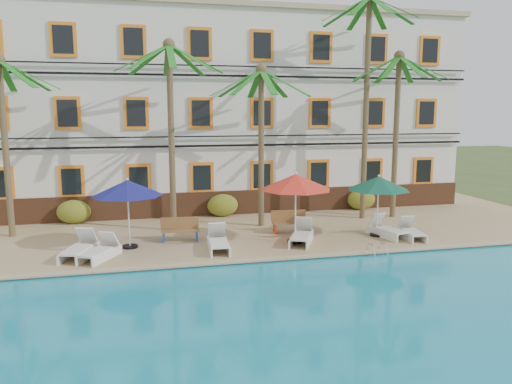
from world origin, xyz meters
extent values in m
plane|color=#384C23|center=(0.00, 0.00, 0.00)|extent=(100.00, 100.00, 0.00)
cube|color=tan|center=(0.00, 5.00, 0.12)|extent=(30.00, 12.00, 0.25)
cube|color=teal|center=(0.00, -7.00, 0.10)|extent=(26.00, 12.00, 0.20)
cube|color=tan|center=(0.00, -0.90, 0.28)|extent=(30.00, 0.35, 0.06)
cube|color=silver|center=(0.00, 10.00, 5.25)|extent=(25.00, 6.00, 10.00)
cube|color=brown|center=(0.00, 6.94, 0.85)|extent=(25.00, 0.12, 1.20)
cube|color=tan|center=(0.00, 10.00, 10.35)|extent=(25.40, 6.40, 0.25)
cube|color=orange|center=(-10.50, 6.95, 2.15)|extent=(1.15, 0.10, 1.50)
cube|color=black|center=(-10.50, 6.90, 2.15)|extent=(0.85, 0.04, 1.20)
cube|color=orange|center=(-7.50, 6.95, 2.15)|extent=(1.15, 0.10, 1.50)
cube|color=black|center=(-7.50, 6.90, 2.15)|extent=(0.85, 0.04, 1.20)
cube|color=orange|center=(-4.50, 6.95, 2.15)|extent=(1.15, 0.10, 1.50)
cube|color=black|center=(-4.50, 6.90, 2.15)|extent=(0.85, 0.04, 1.20)
cube|color=orange|center=(-1.50, 6.95, 2.15)|extent=(1.15, 0.10, 1.50)
cube|color=black|center=(-1.50, 6.90, 2.15)|extent=(0.85, 0.04, 1.20)
cube|color=orange|center=(1.50, 6.95, 2.15)|extent=(1.15, 0.10, 1.50)
cube|color=black|center=(1.50, 6.90, 2.15)|extent=(0.85, 0.04, 1.20)
cube|color=orange|center=(4.50, 6.95, 2.15)|extent=(1.15, 0.10, 1.50)
cube|color=black|center=(4.50, 6.90, 2.15)|extent=(0.85, 0.04, 1.20)
cube|color=orange|center=(7.50, 6.95, 2.15)|extent=(1.15, 0.10, 1.50)
cube|color=black|center=(7.50, 6.90, 2.15)|extent=(0.85, 0.04, 1.20)
cube|color=orange|center=(10.50, 6.95, 2.15)|extent=(1.15, 0.10, 1.50)
cube|color=black|center=(10.50, 6.90, 2.15)|extent=(0.85, 0.04, 1.20)
cube|color=orange|center=(-7.50, 6.95, 5.25)|extent=(1.15, 0.10, 1.50)
cube|color=black|center=(-7.50, 6.90, 5.25)|extent=(0.85, 0.04, 1.20)
cube|color=orange|center=(-4.50, 6.95, 5.25)|extent=(1.15, 0.10, 1.50)
cube|color=black|center=(-4.50, 6.90, 5.25)|extent=(0.85, 0.04, 1.20)
cube|color=orange|center=(-1.50, 6.95, 5.25)|extent=(1.15, 0.10, 1.50)
cube|color=black|center=(-1.50, 6.90, 5.25)|extent=(0.85, 0.04, 1.20)
cube|color=orange|center=(1.50, 6.95, 5.25)|extent=(1.15, 0.10, 1.50)
cube|color=black|center=(1.50, 6.90, 5.25)|extent=(0.85, 0.04, 1.20)
cube|color=orange|center=(4.50, 6.95, 5.25)|extent=(1.15, 0.10, 1.50)
cube|color=black|center=(4.50, 6.90, 5.25)|extent=(0.85, 0.04, 1.20)
cube|color=orange|center=(7.50, 6.95, 5.25)|extent=(1.15, 0.10, 1.50)
cube|color=black|center=(7.50, 6.90, 5.25)|extent=(0.85, 0.04, 1.20)
cube|color=orange|center=(10.50, 6.95, 5.25)|extent=(1.15, 0.10, 1.50)
cube|color=black|center=(10.50, 6.90, 5.25)|extent=(0.85, 0.04, 1.20)
cube|color=orange|center=(-7.50, 6.95, 8.45)|extent=(1.15, 0.10, 1.50)
cube|color=black|center=(-7.50, 6.90, 8.45)|extent=(0.85, 0.04, 1.20)
cube|color=orange|center=(-4.50, 6.95, 8.45)|extent=(1.15, 0.10, 1.50)
cube|color=black|center=(-4.50, 6.90, 8.45)|extent=(0.85, 0.04, 1.20)
cube|color=orange|center=(-1.50, 6.95, 8.45)|extent=(1.15, 0.10, 1.50)
cube|color=black|center=(-1.50, 6.90, 8.45)|extent=(0.85, 0.04, 1.20)
cube|color=orange|center=(1.50, 6.95, 8.45)|extent=(1.15, 0.10, 1.50)
cube|color=black|center=(1.50, 6.90, 8.45)|extent=(0.85, 0.04, 1.20)
cube|color=orange|center=(4.50, 6.95, 8.45)|extent=(1.15, 0.10, 1.50)
cube|color=black|center=(4.50, 6.90, 8.45)|extent=(0.85, 0.04, 1.20)
cube|color=orange|center=(7.50, 6.95, 8.45)|extent=(1.15, 0.10, 1.50)
cube|color=black|center=(7.50, 6.90, 8.45)|extent=(0.85, 0.04, 1.20)
cube|color=orange|center=(10.50, 6.95, 8.45)|extent=(1.15, 0.10, 1.50)
cube|color=black|center=(10.50, 6.90, 8.45)|extent=(0.85, 0.04, 1.20)
cube|color=black|center=(0.00, 6.80, 3.70)|extent=(25.00, 0.08, 0.10)
cube|color=black|center=(0.00, 6.80, 4.15)|extent=(25.00, 0.08, 0.06)
cube|color=black|center=(0.00, 6.80, 7.00)|extent=(25.00, 0.08, 0.10)
cube|color=black|center=(0.00, 6.80, 7.45)|extent=(25.00, 0.08, 0.06)
cylinder|color=brown|center=(-9.65, 4.73, 3.79)|extent=(0.26, 0.26, 7.08)
cube|color=#196C1B|center=(-9.65, 5.85, 6.76)|extent=(0.28, 2.25, 1.15)
cube|color=#196C1B|center=(-8.86, 3.94, 6.76)|extent=(1.79, 1.79, 1.15)
cube|color=#196C1B|center=(-8.53, 4.73, 6.76)|extent=(2.25, 0.28, 1.15)
cube|color=#196C1B|center=(-8.86, 5.52, 6.76)|extent=(1.79, 1.79, 1.15)
cylinder|color=brown|center=(-3.09, 4.27, 4.15)|extent=(0.26, 0.26, 7.79)
sphere|color=brown|center=(-3.09, 4.27, 8.04)|extent=(0.50, 0.50, 0.50)
cube|color=#196C1B|center=(-3.09, 5.38, 7.48)|extent=(0.28, 2.25, 1.15)
cube|color=#196C1B|center=(-3.88, 5.06, 7.48)|extent=(1.79, 1.79, 1.15)
cube|color=#196C1B|center=(-4.21, 4.27, 7.48)|extent=(2.25, 0.28, 1.15)
cube|color=#196C1B|center=(-3.88, 3.48, 7.48)|extent=(1.79, 1.79, 1.15)
cube|color=#196C1B|center=(-3.09, 3.15, 7.48)|extent=(0.28, 2.25, 1.15)
cube|color=#196C1B|center=(-2.30, 3.48, 7.48)|extent=(1.79, 1.79, 1.15)
cube|color=#196C1B|center=(-1.97, 4.27, 7.48)|extent=(2.25, 0.28, 1.15)
cube|color=#196C1B|center=(-2.30, 5.06, 7.48)|extent=(1.79, 1.79, 1.15)
cylinder|color=brown|center=(0.80, 4.24, 3.68)|extent=(0.26, 0.26, 6.86)
sphere|color=brown|center=(0.80, 4.24, 7.11)|extent=(0.50, 0.50, 0.50)
cube|color=#196C1B|center=(0.80, 5.36, 6.54)|extent=(0.28, 2.25, 1.15)
cube|color=#196C1B|center=(0.01, 5.03, 6.54)|extent=(1.79, 1.79, 1.15)
cube|color=#196C1B|center=(-0.32, 4.24, 6.54)|extent=(2.25, 0.28, 1.15)
cube|color=#196C1B|center=(0.01, 3.45, 6.54)|extent=(1.79, 1.79, 1.15)
cube|color=#196C1B|center=(0.80, 3.13, 6.54)|extent=(0.28, 2.25, 1.15)
cube|color=#196C1B|center=(1.59, 3.45, 6.54)|extent=(1.79, 1.79, 1.15)
cube|color=#196C1B|center=(1.92, 4.24, 6.54)|extent=(2.25, 0.28, 1.15)
cube|color=#196C1B|center=(1.59, 5.03, 6.54)|extent=(1.79, 1.79, 1.15)
cylinder|color=brown|center=(5.93, 4.69, 5.34)|extent=(0.26, 0.26, 10.18)
cube|color=#196C1B|center=(5.93, 5.80, 9.87)|extent=(0.28, 2.25, 1.15)
cube|color=#196C1B|center=(5.15, 5.48, 9.87)|extent=(1.79, 1.79, 1.15)
cube|color=#196C1B|center=(4.82, 4.69, 9.87)|extent=(2.25, 0.28, 1.15)
cube|color=#196C1B|center=(5.15, 3.90, 9.87)|extent=(1.79, 1.79, 1.15)
cube|color=#196C1B|center=(5.93, 3.57, 9.87)|extent=(0.28, 2.25, 1.15)
cube|color=#196C1B|center=(6.72, 3.90, 9.87)|extent=(1.79, 1.79, 1.15)
cube|color=#196C1B|center=(7.05, 4.69, 9.87)|extent=(2.25, 0.28, 1.15)
cube|color=#196C1B|center=(6.72, 5.48, 9.87)|extent=(1.79, 1.79, 1.15)
cylinder|color=brown|center=(7.52, 4.68, 4.07)|extent=(0.26, 0.26, 7.63)
sphere|color=brown|center=(7.52, 4.68, 7.88)|extent=(0.50, 0.50, 0.50)
cube|color=#196C1B|center=(7.52, 5.79, 7.32)|extent=(0.28, 2.25, 1.15)
cube|color=#196C1B|center=(6.73, 5.46, 7.32)|extent=(1.79, 1.79, 1.15)
cube|color=#196C1B|center=(6.41, 4.68, 7.32)|extent=(2.25, 0.28, 1.15)
cube|color=#196C1B|center=(6.73, 3.89, 7.32)|extent=(1.79, 1.79, 1.15)
cube|color=#196C1B|center=(7.52, 3.56, 7.32)|extent=(0.28, 2.25, 1.15)
cube|color=#196C1B|center=(8.31, 3.89, 7.32)|extent=(1.79, 1.79, 1.15)
cube|color=#196C1B|center=(8.64, 4.68, 7.32)|extent=(2.25, 0.28, 1.15)
cube|color=#196C1B|center=(8.31, 5.46, 7.32)|extent=(1.79, 1.79, 1.15)
ellipsoid|color=#255919|center=(-7.44, 6.60, 0.80)|extent=(1.50, 0.90, 1.10)
ellipsoid|color=#255919|center=(-0.55, 6.60, 0.80)|extent=(1.50, 0.90, 1.10)
ellipsoid|color=#255919|center=(6.77, 6.60, 0.80)|extent=(1.50, 0.90, 1.10)
cylinder|color=black|center=(-4.91, 1.83, 0.29)|extent=(0.60, 0.60, 0.09)
cylinder|color=silver|center=(-4.91, 1.83, 1.53)|extent=(0.06, 0.06, 2.55)
cone|color=navy|center=(-4.91, 1.83, 2.54)|extent=(2.66, 2.66, 0.59)
sphere|color=silver|center=(-4.91, 1.83, 2.86)|extent=(0.10, 0.10, 0.10)
cylinder|color=black|center=(1.40, 1.11, 0.29)|extent=(0.63, 0.63, 0.09)
cylinder|color=silver|center=(1.40, 1.11, 1.59)|extent=(0.06, 0.06, 2.69)
cone|color=red|center=(1.40, 1.11, 2.66)|extent=(2.80, 2.80, 0.62)
sphere|color=silver|center=(1.40, 1.11, 2.99)|extent=(0.10, 0.10, 0.10)
cylinder|color=black|center=(5.02, 1.36, 0.29)|extent=(0.57, 0.57, 0.08)
cylinder|color=silver|center=(5.02, 1.36, 1.48)|extent=(0.06, 0.06, 2.45)
cone|color=#114C38|center=(5.02, 1.36, 2.45)|extent=(2.55, 2.55, 0.56)
sphere|color=silver|center=(5.02, 1.36, 2.75)|extent=(0.10, 0.10, 0.10)
cube|color=white|center=(-6.70, 0.67, 0.60)|extent=(1.05, 1.56, 0.07)
cube|color=white|center=(-6.41, 1.61, 0.85)|extent=(0.78, 0.70, 0.71)
cube|color=white|center=(-6.94, 1.03, 0.41)|extent=(0.65, 1.97, 0.33)
cube|color=white|center=(-6.30, 0.83, 0.41)|extent=(0.65, 1.97, 0.33)
cube|color=white|center=(-6.03, 0.31, 0.57)|extent=(1.17, 1.45, 0.06)
cube|color=white|center=(-5.59, 1.11, 0.81)|extent=(0.77, 0.72, 0.66)
cube|color=white|center=(-6.18, 0.68, 0.40)|extent=(0.95, 1.68, 0.30)
cube|color=white|center=(-5.64, 0.38, 0.40)|extent=(0.95, 1.68, 0.30)
cube|color=white|center=(-1.72, 0.42, 0.60)|extent=(0.75, 1.45, 0.07)
cube|color=white|center=(-1.66, 1.40, 0.85)|extent=(0.68, 0.56, 0.70)
cube|color=white|center=(-2.03, 0.72, 0.41)|extent=(0.20, 2.01, 0.33)
cube|color=white|center=(-1.38, 0.67, 0.41)|extent=(0.20, 2.01, 0.33)
cube|color=white|center=(1.49, 0.71, 0.60)|extent=(1.21, 1.56, 0.07)
cube|color=white|center=(1.92, 1.59, 0.85)|extent=(0.82, 0.76, 0.71)
cube|color=white|center=(1.32, 1.10, 0.41)|extent=(0.94, 1.84, 0.33)
cube|color=white|center=(1.91, 0.81, 0.41)|extent=(0.94, 1.84, 0.33)
cube|color=white|center=(5.42, 0.87, 0.58)|extent=(0.92, 1.45, 0.06)
cube|color=white|center=(5.20, 1.77, 0.82)|extent=(0.72, 0.63, 0.67)
cube|color=white|center=(5.05, 1.04, 0.41)|extent=(0.51, 1.87, 0.31)
cube|color=white|center=(5.66, 1.19, 0.41)|extent=(0.51, 1.87, 0.31)
cube|color=white|center=(6.15, 0.40, 0.56)|extent=(0.75, 1.32, 0.06)
cube|color=white|center=(6.27, 1.26, 0.78)|extent=(0.64, 0.54, 0.63)
cube|color=white|center=(5.89, 0.68, 0.39)|extent=(0.31, 1.78, 0.29)
cube|color=white|center=(6.47, 0.60, 0.39)|extent=(0.31, 1.78, 0.29)
cube|color=olive|center=(-2.97, 2.33, 0.68)|extent=(1.53, 0.56, 0.06)
cube|color=olive|center=(-2.95, 2.55, 0.95)|extent=(1.50, 0.18, 0.45)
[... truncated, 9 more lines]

